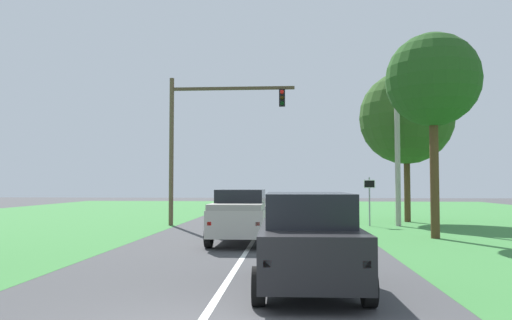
{
  "coord_description": "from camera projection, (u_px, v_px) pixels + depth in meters",
  "views": [
    {
      "loc": [
        1.44,
        -7.39,
        2.24
      ],
      "look_at": [
        -0.17,
        16.36,
        3.36
      ],
      "focal_mm": 35.3,
      "sensor_mm": 36.0,
      "label": 1
    }
  ],
  "objects": [
    {
      "name": "ground_plane",
      "position": [
        251.0,
        245.0,
        18.32
      ],
      "size": [
        120.0,
        120.0,
        0.0
      ],
      "primitive_type": "plane",
      "color": "#424244"
    },
    {
      "name": "extra_tree_1",
      "position": [
        433.0,
        81.0,
        20.83
      ],
      "size": [
        3.87,
        3.87,
        8.48
      ],
      "color": "#4C351E",
      "rests_on": "ground_plane"
    },
    {
      "name": "utility_pole_right",
      "position": [
        397.0,
        145.0,
        26.65
      ],
      "size": [
        0.28,
        0.28,
        8.59
      ],
      "primitive_type": "cylinder",
      "color": "#9E998E",
      "rests_on": "ground_plane"
    },
    {
      "name": "pickup_truck_lead",
      "position": [
        241.0,
        216.0,
        18.9
      ],
      "size": [
        2.23,
        5.05,
        2.02
      ],
      "color": "#B7B2A8",
      "rests_on": "ground_plane"
    },
    {
      "name": "red_suv_near",
      "position": [
        308.0,
        239.0,
        10.71
      ],
      "size": [
        2.33,
        4.69,
        2.04
      ],
      "color": "black",
      "rests_on": "ground_plane"
    },
    {
      "name": "oak_tree_right",
      "position": [
        406.0,
        118.0,
        29.63
      ],
      "size": [
        5.49,
        5.49,
        8.87
      ],
      "color": "#4C351E",
      "rests_on": "ground_plane"
    },
    {
      "name": "traffic_light",
      "position": [
        202.0,
        129.0,
        27.07
      ],
      "size": [
        6.77,
        0.4,
        7.96
      ],
      "color": "brown",
      "rests_on": "ground_plane"
    },
    {
      "name": "keep_moving_sign",
      "position": [
        369.0,
        195.0,
        26.55
      ],
      "size": [
        0.6,
        0.09,
        2.57
      ],
      "color": "gray",
      "rests_on": "ground_plane"
    }
  ]
}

